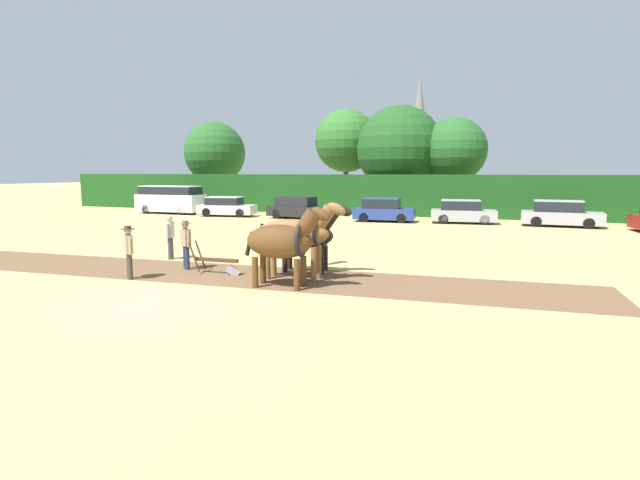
# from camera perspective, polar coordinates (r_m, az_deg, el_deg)

# --- Properties ---
(ground_plane) EXTENTS (240.00, 240.00, 0.00)m
(ground_plane) POSITION_cam_1_polar(r_m,az_deg,el_deg) (13.30, -19.38, -6.85)
(ground_plane) COLOR tan
(plowed_furrow_strip) EXTENTS (26.32, 5.14, 0.01)m
(plowed_furrow_strip) POSITION_cam_1_polar(r_m,az_deg,el_deg) (17.12, -15.54, -3.46)
(plowed_furrow_strip) COLOR brown
(plowed_furrow_strip) RESTS_ON ground
(hedgerow) EXTENTS (60.18, 1.29, 3.07)m
(hedgerow) POSITION_cam_1_polar(r_m,az_deg,el_deg) (38.06, 8.24, 5.11)
(hedgerow) COLOR #194719
(hedgerow) RESTS_ON ground
(tree_far_left) EXTENTS (5.95, 5.95, 8.09)m
(tree_far_left) POSITION_cam_1_polar(r_m,az_deg,el_deg) (50.66, -11.94, 9.70)
(tree_far_left) COLOR brown
(tree_far_left) RESTS_ON ground
(tree_left) EXTENTS (5.58, 5.58, 8.80)m
(tree_left) POSITION_cam_1_polar(r_m,az_deg,el_deg) (45.12, 3.00, 11.24)
(tree_left) COLOR brown
(tree_left) RESTS_ON ground
(tree_center_left) EXTENTS (7.14, 7.14, 8.74)m
(tree_center_left) POSITION_cam_1_polar(r_m,az_deg,el_deg) (42.72, 9.08, 10.25)
(tree_center_left) COLOR brown
(tree_center_left) RESTS_ON ground
(tree_center) EXTENTS (5.15, 5.15, 7.59)m
(tree_center) POSITION_cam_1_polar(r_m,az_deg,el_deg) (41.92, 15.11, 9.90)
(tree_center) COLOR #4C3823
(tree_center) RESTS_ON ground
(church_spire) EXTENTS (2.45, 2.45, 15.92)m
(church_spire) POSITION_cam_1_polar(r_m,az_deg,el_deg) (69.38, 11.23, 11.83)
(church_spire) COLOR gray
(church_spire) RESTS_ON ground
(draft_horse_lead_left) EXTENTS (2.65, 1.15, 2.39)m
(draft_horse_lead_left) POSITION_cam_1_polar(r_m,az_deg,el_deg) (14.08, -4.27, -0.13)
(draft_horse_lead_left) COLOR #513319
(draft_horse_lead_left) RESTS_ON ground
(draft_horse_lead_right) EXTENTS (2.94, 1.06, 2.45)m
(draft_horse_lead_right) POSITION_cam_1_polar(r_m,az_deg,el_deg) (15.13, -2.71, 0.76)
(draft_horse_lead_right) COLOR brown
(draft_horse_lead_right) RESTS_ON ground
(draft_horse_trail_left) EXTENTS (2.68, 0.98, 2.33)m
(draft_horse_trail_left) POSITION_cam_1_polar(r_m,az_deg,el_deg) (16.22, -1.31, 0.59)
(draft_horse_trail_left) COLOR black
(draft_horse_trail_left) RESTS_ON ground
(plow) EXTENTS (1.76, 0.49, 1.13)m
(plow) POSITION_cam_1_polar(r_m,az_deg,el_deg) (16.35, -11.35, -2.71)
(plow) COLOR #4C331E
(plow) RESTS_ON ground
(farmer_at_plow) EXTENTS (0.55, 0.43, 1.65)m
(farmer_at_plow) POSITION_cam_1_polar(r_m,az_deg,el_deg) (17.29, -15.09, -0.14)
(farmer_at_plow) COLOR #28334C
(farmer_at_plow) RESTS_ON ground
(farmer_beside_team) EXTENTS (0.41, 0.63, 1.65)m
(farmer_beside_team) POSITION_cam_1_polar(r_m,az_deg,el_deg) (17.49, 0.41, 0.21)
(farmer_beside_team) COLOR #4C4C4C
(farmer_beside_team) RESTS_ON ground
(farmer_onlooker_left) EXTENTS (0.52, 0.45, 1.64)m
(farmer_onlooker_left) POSITION_cam_1_polar(r_m,az_deg,el_deg) (16.26, -21.02, -0.89)
(farmer_onlooker_left) COLOR #38332D
(farmer_onlooker_left) RESTS_ON ground
(farmer_onlooker_right) EXTENTS (0.35, 0.63, 1.65)m
(farmer_onlooker_right) POSITION_cam_1_polar(r_m,az_deg,el_deg) (19.51, -16.76, 0.66)
(farmer_onlooker_right) COLOR #4C4C4C
(farmer_onlooker_right) RESTS_ON ground
(parked_van) EXTENTS (5.39, 2.07, 2.18)m
(parked_van) POSITION_cam_1_polar(r_m,az_deg,el_deg) (41.10, -16.71, 4.48)
(parked_van) COLOR silver
(parked_van) RESTS_ON ground
(parked_car_left) EXTENTS (4.38, 2.40, 1.45)m
(parked_car_left) POSITION_cam_1_polar(r_m,az_deg,el_deg) (37.57, -10.67, 3.75)
(parked_car_left) COLOR silver
(parked_car_left) RESTS_ON ground
(parked_car_center_left) EXTENTS (4.48, 2.12, 1.54)m
(parked_car_center_left) POSITION_cam_1_polar(r_m,az_deg,el_deg) (35.09, -2.56, 3.66)
(parked_car_center_left) COLOR black
(parked_car_center_left) RESTS_ON ground
(parked_car_center) EXTENTS (4.07, 2.10, 1.56)m
(parked_car_center) POSITION_cam_1_polar(r_m,az_deg,el_deg) (33.25, 7.26, 3.38)
(parked_car_center) COLOR navy
(parked_car_center) RESTS_ON ground
(parked_car_center_right) EXTENTS (4.19, 2.20, 1.50)m
(parked_car_center_right) POSITION_cam_1_polar(r_m,az_deg,el_deg) (33.10, 15.97, 3.08)
(parked_car_center_right) COLOR #9E9EA8
(parked_car_center_right) RESTS_ON ground
(parked_car_right) EXTENTS (4.55, 1.89, 1.57)m
(parked_car_right) POSITION_cam_1_polar(r_m,az_deg,el_deg) (33.19, 25.79, 2.68)
(parked_car_right) COLOR #9E9EA8
(parked_car_right) RESTS_ON ground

